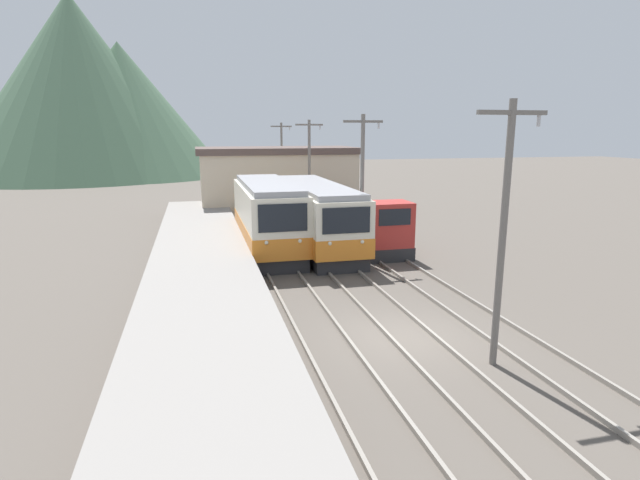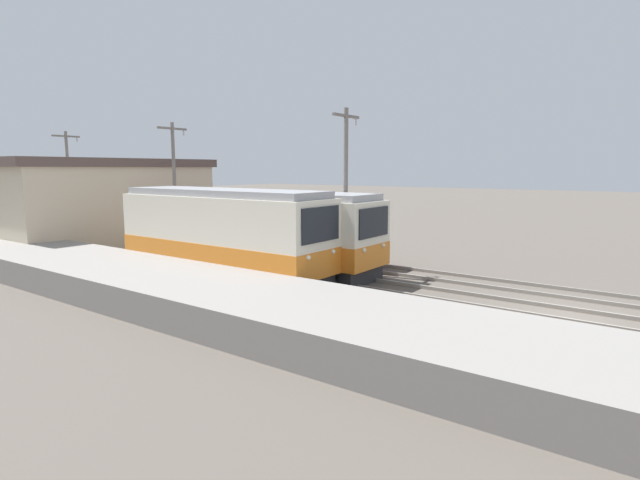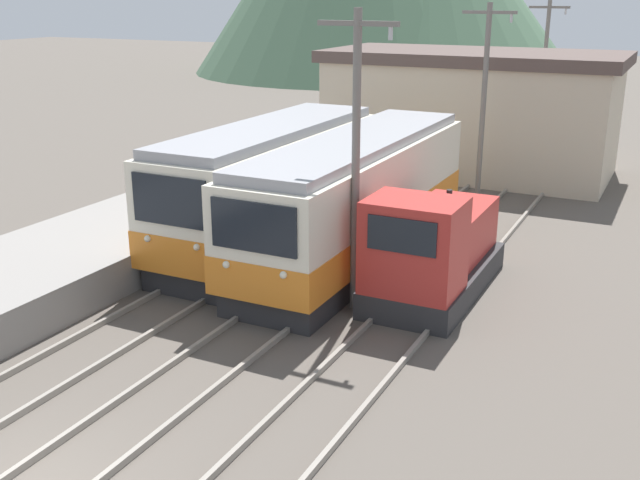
{
  "view_description": "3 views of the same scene",
  "coord_description": "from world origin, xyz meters",
  "px_view_note": "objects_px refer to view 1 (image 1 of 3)",
  "views": [
    {
      "loc": [
        -6.29,
        -14.04,
        6.52
      ],
      "look_at": [
        -0.56,
        9.11,
        1.32
      ],
      "focal_mm": 28.0,
      "sensor_mm": 36.0,
      "label": 1
    },
    {
      "loc": [
        -17.08,
        -2.63,
        4.73
      ],
      "look_at": [
        0.1,
        9.78,
        1.67
      ],
      "focal_mm": 28.0,
      "sensor_mm": 36.0,
      "label": 2
    },
    {
      "loc": [
        8.76,
        -6.66,
        7.64
      ],
      "look_at": [
        0.72,
        9.57,
        1.66
      ],
      "focal_mm": 42.0,
      "sensor_mm": 36.0,
      "label": 3
    }
  ],
  "objects_px": {
    "commuter_train_left": "(268,220)",
    "catenary_mast_far": "(309,167)",
    "commuter_train_center": "(316,218)",
    "catenary_mast_distant": "(282,159)",
    "catenary_mast_near": "(504,227)",
    "catenary_mast_mid": "(362,183)",
    "shunting_locomotive": "(377,230)"
  },
  "relations": [
    {
      "from": "catenary_mast_mid",
      "to": "catenary_mast_distant",
      "type": "height_order",
      "value": "same"
    },
    {
      "from": "catenary_mast_far",
      "to": "catenary_mast_distant",
      "type": "distance_m",
      "value": 11.93
    },
    {
      "from": "commuter_train_left",
      "to": "catenary_mast_distant",
      "type": "xyz_separation_m",
      "value": [
        4.31,
        20.55,
        2.21
      ]
    },
    {
      "from": "commuter_train_center",
      "to": "shunting_locomotive",
      "type": "bearing_deg",
      "value": -31.1
    },
    {
      "from": "catenary_mast_near",
      "to": "catenary_mast_distant",
      "type": "bearing_deg",
      "value": 90.0
    },
    {
      "from": "commuter_train_left",
      "to": "catenary_mast_far",
      "type": "height_order",
      "value": "catenary_mast_far"
    },
    {
      "from": "commuter_train_center",
      "to": "catenary_mast_far",
      "type": "xyz_separation_m",
      "value": [
        1.51,
        8.39,
        2.29
      ]
    },
    {
      "from": "commuter_train_center",
      "to": "catenary_mast_far",
      "type": "bearing_deg",
      "value": 79.81
    },
    {
      "from": "catenary_mast_near",
      "to": "shunting_locomotive",
      "type": "bearing_deg",
      "value": 83.76
    },
    {
      "from": "shunting_locomotive",
      "to": "catenary_mast_far",
      "type": "xyz_separation_m",
      "value": [
        -1.49,
        10.2,
        2.79
      ]
    },
    {
      "from": "catenary_mast_mid",
      "to": "catenary_mast_far",
      "type": "bearing_deg",
      "value": 90.0
    },
    {
      "from": "catenary_mast_near",
      "to": "catenary_mast_far",
      "type": "distance_m",
      "value": 23.85
    },
    {
      "from": "shunting_locomotive",
      "to": "catenary_mast_near",
      "type": "height_order",
      "value": "catenary_mast_near"
    },
    {
      "from": "catenary_mast_distant",
      "to": "catenary_mast_near",
      "type": "bearing_deg",
      "value": -90.0
    },
    {
      "from": "commuter_train_left",
      "to": "commuter_train_center",
      "type": "bearing_deg",
      "value": 4.83
    },
    {
      "from": "shunting_locomotive",
      "to": "catenary_mast_near",
      "type": "distance_m",
      "value": 14.01
    },
    {
      "from": "commuter_train_center",
      "to": "catenary_mast_far",
      "type": "distance_m",
      "value": 8.82
    },
    {
      "from": "shunting_locomotive",
      "to": "catenary_mast_far",
      "type": "distance_m",
      "value": 10.68
    },
    {
      "from": "commuter_train_left",
      "to": "catenary_mast_mid",
      "type": "xyz_separation_m",
      "value": [
        4.31,
        -3.3,
        2.21
      ]
    },
    {
      "from": "catenary_mast_far",
      "to": "catenary_mast_distant",
      "type": "bearing_deg",
      "value": 90.0
    },
    {
      "from": "shunting_locomotive",
      "to": "commuter_train_left",
      "type": "bearing_deg",
      "value": 164.83
    },
    {
      "from": "catenary_mast_distant",
      "to": "commuter_train_left",
      "type": "bearing_deg",
      "value": -101.84
    },
    {
      "from": "commuter_train_left",
      "to": "catenary_mast_distant",
      "type": "height_order",
      "value": "catenary_mast_distant"
    },
    {
      "from": "commuter_train_center",
      "to": "shunting_locomotive",
      "type": "height_order",
      "value": "commuter_train_center"
    },
    {
      "from": "commuter_train_center",
      "to": "shunting_locomotive",
      "type": "xyz_separation_m",
      "value": [
        3.0,
        -1.81,
        -0.5
      ]
    },
    {
      "from": "commuter_train_left",
      "to": "catenary_mast_mid",
      "type": "relative_size",
      "value": 1.38
    },
    {
      "from": "commuter_train_center",
      "to": "catenary_mast_distant",
      "type": "relative_size",
      "value": 1.61
    },
    {
      "from": "catenary_mast_near",
      "to": "catenary_mast_far",
      "type": "relative_size",
      "value": 1.0
    },
    {
      "from": "catenary_mast_near",
      "to": "catenary_mast_mid",
      "type": "xyz_separation_m",
      "value": [
        0.0,
        11.93,
        0.0
      ]
    },
    {
      "from": "commuter_train_center",
      "to": "catenary_mast_mid",
      "type": "height_order",
      "value": "catenary_mast_mid"
    },
    {
      "from": "commuter_train_center",
      "to": "catenary_mast_distant",
      "type": "distance_m",
      "value": 20.5
    },
    {
      "from": "catenary_mast_far",
      "to": "catenary_mast_distant",
      "type": "height_order",
      "value": "same"
    }
  ]
}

